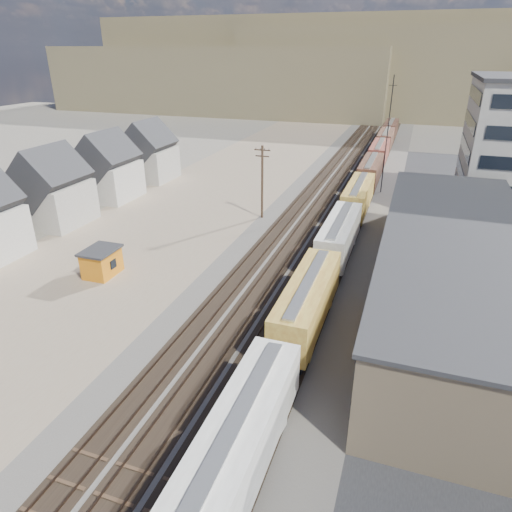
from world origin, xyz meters
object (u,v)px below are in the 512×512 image
(freight_train, at_px, (365,183))
(parked_car_blue, at_px, (475,208))
(maintenance_shed, at_px, (102,262))
(utility_pole_north, at_px, (262,181))

(freight_train, distance_m, parked_car_blue, 16.03)
(maintenance_shed, distance_m, parked_car_blue, 51.31)
(freight_train, xyz_separation_m, maintenance_shed, (-22.41, -34.91, -1.30))
(maintenance_shed, height_order, parked_car_blue, maintenance_shed)
(utility_pole_north, height_order, maintenance_shed, utility_pole_north)
(freight_train, relative_size, parked_car_blue, 22.79)
(maintenance_shed, relative_size, parked_car_blue, 0.76)
(utility_pole_north, bearing_deg, parked_car_blue, 23.24)
(freight_train, bearing_deg, utility_pole_north, -133.75)
(freight_train, height_order, maintenance_shed, freight_train)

